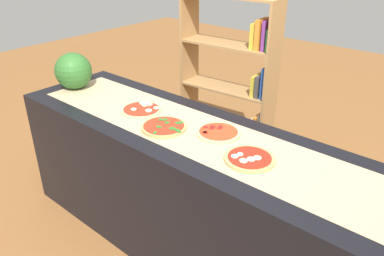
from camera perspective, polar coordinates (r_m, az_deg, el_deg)
ground_plane at (r=2.84m, az=0.00°, el=-16.98°), size 12.00×12.00×0.00m
counter at (r=2.55m, az=0.00°, el=-9.58°), size 2.68×0.74×0.91m
parchment_paper at (r=2.31m, az=0.00°, el=-0.42°), size 2.42×0.50×0.00m
pizza_mozzarella_0 at (r=2.59m, az=-7.58°, el=2.76°), size 0.27×0.27×0.02m
pizza_spinach_1 at (r=2.33m, az=-4.22°, el=0.16°), size 0.28×0.28×0.03m
pizza_pepperoni_2 at (r=2.27m, az=3.96°, el=-0.69°), size 0.26×0.26×0.02m
pizza_mozzarella_3 at (r=2.03m, az=8.61°, el=-4.54°), size 0.27×0.27×0.02m
watermelon at (r=3.06m, az=-17.37°, el=8.17°), size 0.28×0.28×0.28m
bookshelf at (r=3.31m, az=6.79°, el=5.11°), size 0.85×0.32×1.56m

